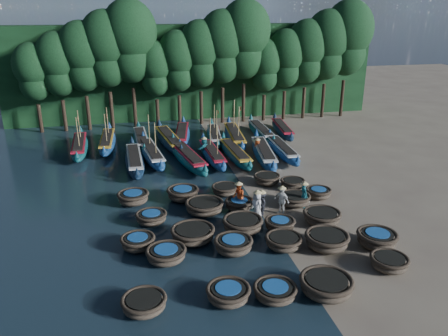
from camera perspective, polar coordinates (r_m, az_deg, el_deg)
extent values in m
plane|color=#7C715A|center=(28.47, 3.59, -4.08)|extent=(120.00, 120.00, 0.00)
cube|color=black|center=(49.40, -3.86, 12.44)|extent=(40.00, 3.00, 10.00)
ellipsoid|color=brown|center=(18.98, -10.38, -17.19)|extent=(2.23, 2.23, 0.58)
torus|color=#382C21|center=(18.81, -10.43, -16.53)|extent=(1.90, 1.90, 0.18)
cylinder|color=black|center=(18.79, -10.44, -16.44)|extent=(1.45, 1.45, 0.05)
ellipsoid|color=brown|center=(19.20, 0.56, -16.25)|extent=(1.88, 1.88, 0.61)
torus|color=#382C21|center=(19.03, 0.57, -15.56)|extent=(1.92, 1.92, 0.19)
cylinder|color=black|center=(19.01, 0.57, -15.47)|extent=(1.46, 1.46, 0.06)
cylinder|color=#1A4F91|center=(18.99, 0.57, -15.38)|extent=(1.12, 1.12, 0.04)
ellipsoid|color=brown|center=(19.48, 6.69, -15.90)|extent=(2.13, 2.13, 0.56)
torus|color=#382C21|center=(19.32, 6.72, -15.27)|extent=(1.90, 1.90, 0.17)
cylinder|color=black|center=(19.30, 6.72, -15.19)|extent=(1.45, 1.45, 0.05)
cylinder|color=#1A4F91|center=(19.28, 6.73, -15.10)|extent=(1.11, 1.11, 0.03)
ellipsoid|color=brown|center=(20.04, 13.19, -14.91)|extent=(2.40, 2.40, 0.73)
torus|color=#382C21|center=(19.85, 13.27, -14.11)|extent=(2.37, 2.37, 0.22)
cylinder|color=black|center=(19.82, 13.28, -14.00)|extent=(1.80, 1.80, 0.07)
ellipsoid|color=brown|center=(22.59, 20.74, -11.60)|extent=(2.12, 2.12, 0.60)
torus|color=#382C21|center=(22.45, 20.83, -10.99)|extent=(1.85, 1.85, 0.18)
cylinder|color=black|center=(22.43, 20.85, -10.91)|extent=(1.40, 1.40, 0.05)
ellipsoid|color=brown|center=(21.92, -7.54, -11.30)|extent=(2.28, 2.28, 0.63)
torus|color=#382C21|center=(21.77, -7.58, -10.63)|extent=(2.01, 2.01, 0.19)
cylinder|color=black|center=(21.75, -7.58, -10.54)|extent=(1.53, 1.53, 0.06)
cylinder|color=#1A4F91|center=(21.73, -7.59, -10.45)|extent=(1.17, 1.17, 0.04)
ellipsoid|color=brown|center=(22.44, 1.24, -10.20)|extent=(2.35, 2.35, 0.69)
torus|color=#382C21|center=(22.28, 1.24, -9.48)|extent=(2.01, 2.01, 0.21)
cylinder|color=black|center=(22.26, 1.24, -9.39)|extent=(1.51, 1.51, 0.06)
cylinder|color=#1A4F91|center=(22.24, 1.25, -9.29)|extent=(1.16, 1.16, 0.04)
ellipsoid|color=brown|center=(23.01, 7.79, -9.67)|extent=(1.83, 1.83, 0.63)
torus|color=#382C21|center=(22.86, 7.82, -9.03)|extent=(1.95, 1.95, 0.19)
cylinder|color=black|center=(22.85, 7.83, -8.95)|extent=(1.47, 1.47, 0.06)
ellipsoid|color=brown|center=(23.38, 13.26, -9.38)|extent=(2.43, 2.43, 0.75)
torus|color=#382C21|center=(23.21, 13.33, -8.62)|extent=(2.31, 2.31, 0.23)
cylinder|color=black|center=(23.19, 13.34, -8.52)|extent=(1.75, 1.75, 0.07)
ellipsoid|color=brown|center=(24.25, 19.32, -8.91)|extent=(2.07, 2.07, 0.74)
torus|color=#382C21|center=(24.09, 19.41, -8.19)|extent=(2.14, 2.14, 0.22)
cylinder|color=black|center=(24.07, 19.43, -8.09)|extent=(1.60, 1.60, 0.07)
cylinder|color=#1A4F91|center=(24.04, 19.44, -8.00)|extent=(1.23, 1.23, 0.04)
ellipsoid|color=brown|center=(23.18, -11.17, -9.65)|extent=(1.80, 1.80, 0.63)
torus|color=#382C21|center=(23.04, -11.22, -9.01)|extent=(1.81, 1.81, 0.19)
cylinder|color=black|center=(23.02, -11.22, -8.93)|extent=(1.36, 1.36, 0.06)
cylinder|color=#1A4F91|center=(23.00, -11.23, -8.84)|extent=(1.05, 1.05, 0.04)
ellipsoid|color=brown|center=(23.49, -4.09, -8.76)|extent=(2.37, 2.37, 0.69)
torus|color=#382C21|center=(23.33, -4.11, -8.06)|extent=(2.37, 2.37, 0.21)
cylinder|color=black|center=(23.31, -4.11, -7.97)|extent=(1.81, 1.81, 0.06)
ellipsoid|color=brown|center=(24.32, 2.45, -7.56)|extent=(2.48, 2.48, 0.75)
torus|color=#382C21|center=(24.16, 2.46, -6.82)|extent=(2.27, 2.27, 0.23)
cylinder|color=black|center=(24.14, 2.47, -6.73)|extent=(1.71, 1.71, 0.07)
ellipsoid|color=brown|center=(24.69, 7.29, -7.46)|extent=(1.60, 1.60, 0.61)
torus|color=#382C21|center=(24.55, 7.32, -6.87)|extent=(1.74, 1.74, 0.18)
cylinder|color=black|center=(24.54, 7.32, -6.80)|extent=(1.30, 1.30, 0.06)
cylinder|color=#1A4F91|center=(24.52, 7.33, -6.72)|extent=(1.00, 1.00, 0.04)
ellipsoid|color=brown|center=(25.83, 12.65, -6.41)|extent=(2.52, 2.52, 0.68)
torus|color=#382C21|center=(25.69, 12.71, -5.77)|extent=(2.20, 2.20, 0.21)
cylinder|color=black|center=(25.68, 12.72, -5.68)|extent=(1.68, 1.68, 0.06)
ellipsoid|color=brown|center=(25.60, -9.45, -6.54)|extent=(1.76, 1.76, 0.60)
torus|color=#382C21|center=(25.47, -9.49, -5.97)|extent=(1.82, 1.82, 0.18)
cylinder|color=black|center=(25.46, -9.50, -5.90)|extent=(1.38, 1.38, 0.05)
cylinder|color=#1A4F91|center=(25.44, -9.50, -5.83)|extent=(1.06, 1.06, 0.04)
ellipsoid|color=brown|center=(26.42, -2.56, -5.24)|extent=(2.79, 2.79, 0.71)
torus|color=#382C21|center=(26.28, -2.57, -4.58)|extent=(2.35, 2.35, 0.21)
cylinder|color=black|center=(26.26, -2.57, -4.50)|extent=(1.79, 1.79, 0.06)
ellipsoid|color=brown|center=(26.83, 2.00, -4.91)|extent=(1.84, 1.84, 0.62)
torus|color=#382C21|center=(26.71, 2.01, -4.34)|extent=(1.79, 1.79, 0.19)
cylinder|color=black|center=(26.69, 2.01, -4.26)|extent=(1.34, 1.34, 0.06)
cylinder|color=#1A4F91|center=(26.68, 2.01, -4.19)|extent=(1.03, 1.03, 0.04)
ellipsoid|color=brown|center=(27.79, 9.17, -4.21)|extent=(1.95, 1.95, 0.65)
torus|color=#382C21|center=(27.67, 9.21, -3.63)|extent=(2.05, 2.05, 0.20)
cylinder|color=black|center=(27.65, 9.21, -3.56)|extent=(1.55, 1.55, 0.06)
ellipsoid|color=brown|center=(29.12, 12.23, -3.33)|extent=(2.02, 2.02, 0.58)
torus|color=#382C21|center=(29.01, 12.27, -2.83)|extent=(1.69, 1.69, 0.18)
cylinder|color=black|center=(29.00, 12.27, -2.77)|extent=(1.27, 1.27, 0.05)
cylinder|color=#1A4F91|center=(28.98, 12.28, -2.70)|extent=(0.98, 0.98, 0.04)
ellipsoid|color=brown|center=(28.18, -11.75, -3.97)|extent=(2.22, 2.22, 0.71)
torus|color=#382C21|center=(28.05, -11.80, -3.36)|extent=(2.02, 2.02, 0.21)
cylinder|color=black|center=(28.03, -11.81, -3.28)|extent=(1.52, 1.52, 0.06)
cylinder|color=#1A4F91|center=(28.02, -11.81, -3.20)|extent=(1.17, 1.17, 0.04)
ellipsoid|color=brown|center=(28.25, -5.39, -3.52)|extent=(2.00, 2.00, 0.74)
torus|color=#382C21|center=(28.11, -5.42, -2.87)|extent=(2.09, 2.09, 0.22)
cylinder|color=black|center=(28.09, -5.42, -2.79)|extent=(1.56, 1.56, 0.07)
cylinder|color=#1A4F91|center=(28.07, -5.42, -2.71)|extent=(1.20, 1.20, 0.04)
ellipsoid|color=brown|center=(28.93, 0.14, -2.98)|extent=(1.86, 1.86, 0.60)
torus|color=#382C21|center=(28.82, 0.14, -2.46)|extent=(1.80, 1.80, 0.18)
cylinder|color=black|center=(28.80, 0.14, -2.39)|extent=(1.36, 1.36, 0.05)
ellipsoid|color=brown|center=(30.81, 5.62, -1.56)|extent=(2.03, 2.03, 0.63)
torus|color=#382C21|center=(30.70, 5.64, -1.05)|extent=(1.90, 1.90, 0.19)
cylinder|color=black|center=(30.69, 5.64, -0.98)|extent=(1.44, 1.44, 0.06)
ellipsoid|color=brown|center=(30.27, 8.95, -2.15)|extent=(1.63, 1.63, 0.61)
torus|color=#382C21|center=(30.16, 8.98, -1.65)|extent=(1.71, 1.71, 0.18)
cylinder|color=black|center=(30.15, 8.98, -1.58)|extent=(1.28, 1.28, 0.06)
ellipsoid|color=#0F2237|center=(34.56, -11.59, 0.90)|extent=(1.63, 7.98, 0.99)
cone|color=#0F2237|center=(38.05, -11.96, 3.70)|extent=(0.44, 0.44, 0.60)
cone|color=#0F2237|center=(30.71, -11.31, -0.38)|extent=(0.44, 0.44, 0.50)
cube|color=beige|center=(34.42, -11.64, 1.55)|extent=(1.20, 6.18, 0.12)
cube|color=black|center=(34.40, -11.65, 1.68)|extent=(0.91, 5.38, 0.10)
ellipsoid|color=navy|center=(35.88, -9.44, 1.78)|extent=(2.43, 8.17, 1.01)
cone|color=navy|center=(39.40, -10.54, 4.39)|extent=(0.44, 0.44, 0.60)
cone|color=navy|center=(32.02, -8.22, 0.71)|extent=(0.44, 0.44, 0.50)
cube|color=beige|center=(35.75, -9.48, 2.43)|extent=(1.81, 6.33, 0.12)
cube|color=black|center=(35.72, -9.48, 2.55)|extent=(1.45, 5.49, 0.10)
cylinder|color=#997F4C|center=(36.57, -9.77, 4.76)|extent=(0.07, 0.24, 2.82)
cylinder|color=#997F4C|center=(33.99, -8.96, 3.62)|extent=(0.07, 0.24, 2.82)
plane|color=red|center=(33.69, -8.82, 5.65)|extent=(0.00, 0.35, 0.35)
ellipsoid|color=#0E534E|center=(34.55, -4.77, 1.31)|extent=(2.94, 8.57, 1.05)
cone|color=#0E534E|center=(38.11, -6.68, 4.14)|extent=(0.46, 0.46, 0.63)
cone|color=#0E534E|center=(30.66, -2.46, 0.11)|extent=(0.46, 0.46, 0.53)
cube|color=#B11528|center=(34.41, -4.79, 2.00)|extent=(2.21, 6.63, 0.13)
cube|color=black|center=(34.38, -4.79, 2.14)|extent=(1.78, 5.75, 0.11)
ellipsoid|color=navy|center=(35.32, -1.53, 1.71)|extent=(1.60, 7.59, 0.94)
cone|color=navy|center=(38.57, -2.75, 4.26)|extent=(0.42, 0.42, 0.57)
cone|color=navy|center=(31.75, -0.07, 0.62)|extent=(0.42, 0.42, 0.47)
cube|color=#B11528|center=(35.19, -1.54, 2.32)|extent=(1.18, 5.88, 0.11)
cube|color=black|center=(35.17, -1.54, 2.43)|extent=(0.90, 5.12, 0.09)
cylinder|color=#997F4C|center=(35.95, -1.81, 4.56)|extent=(0.07, 0.22, 2.64)
cylinder|color=#997F4C|center=(33.56, -0.86, 3.41)|extent=(0.07, 0.22, 2.64)
plane|color=red|center=(33.28, -0.64, 5.33)|extent=(0.00, 0.33, 0.33)
ellipsoid|color=#0E534E|center=(35.47, 1.48, 1.81)|extent=(1.75, 7.82, 0.97)
cone|color=#0E534E|center=(38.76, -0.09, 4.41)|extent=(0.43, 0.43, 0.58)
cone|color=#0E534E|center=(31.86, 3.41, 0.71)|extent=(0.43, 0.43, 0.49)
cube|color=gold|center=(35.34, 1.49, 2.44)|extent=(1.29, 6.06, 0.12)
cube|color=black|center=(35.32, 1.49, 2.56)|extent=(0.99, 5.27, 0.10)
ellipsoid|color=navy|center=(35.54, 5.20, 1.84)|extent=(2.64, 8.56, 1.05)
cone|color=navy|center=(39.22, 4.24, 4.69)|extent=(0.46, 0.46, 0.63)
cone|color=navy|center=(31.52, 6.48, 0.57)|extent=(0.46, 0.46, 0.53)
cube|color=beige|center=(35.40, 5.23, 2.52)|extent=(1.97, 6.63, 0.13)
cube|color=black|center=(35.38, 5.23, 2.65)|extent=(1.58, 5.75, 0.11)
ellipsoid|color=navy|center=(36.75, 7.61, 2.29)|extent=(1.59, 7.69, 0.96)
cone|color=navy|center=(39.97, 6.00, 4.77)|extent=(0.42, 0.42, 0.57)
cone|color=navy|center=(33.24, 9.63, 1.26)|extent=(0.42, 0.42, 0.48)
cube|color=beige|center=(36.63, 7.64, 2.89)|extent=(1.17, 5.95, 0.11)
cube|color=black|center=(36.61, 7.65, 3.00)|extent=(0.89, 5.18, 0.10)
ellipsoid|color=#0E534E|center=(39.29, -18.35, 2.63)|extent=(1.78, 7.92, 0.98)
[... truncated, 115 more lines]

